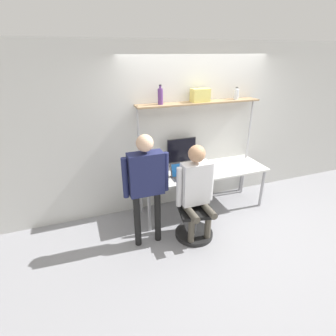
{
  "coord_description": "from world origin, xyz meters",
  "views": [
    {
      "loc": [
        -1.91,
        -3.13,
        2.54
      ],
      "look_at": [
        -0.78,
        -0.07,
        1.08
      ],
      "focal_mm": 28.0,
      "sensor_mm": 36.0,
      "label": 1
    }
  ],
  "objects_px": {
    "office_chair": "(194,218)",
    "person_seated": "(196,186)",
    "cell_phone": "(199,174)",
    "bottle_purple": "(160,96)",
    "person_standing": "(146,178)",
    "monitor": "(181,152)",
    "storage_box": "(200,95)",
    "bottle_clear": "(236,94)",
    "laptop": "(182,173)"
  },
  "relations": [
    {
      "from": "office_chair",
      "to": "person_seated",
      "type": "bearing_deg",
      "value": -100.15
    },
    {
      "from": "cell_phone",
      "to": "bottle_purple",
      "type": "relative_size",
      "value": 0.53
    },
    {
      "from": "person_seated",
      "to": "person_standing",
      "type": "relative_size",
      "value": 0.88
    },
    {
      "from": "office_chair",
      "to": "bottle_purple",
      "type": "relative_size",
      "value": 3.23
    },
    {
      "from": "monitor",
      "to": "bottle_purple",
      "type": "bearing_deg",
      "value": -177.57
    },
    {
      "from": "office_chair",
      "to": "storage_box",
      "type": "distance_m",
      "value": 1.88
    },
    {
      "from": "monitor",
      "to": "bottle_clear",
      "type": "height_order",
      "value": "bottle_clear"
    },
    {
      "from": "laptop",
      "to": "person_seated",
      "type": "height_order",
      "value": "person_seated"
    },
    {
      "from": "person_standing",
      "to": "bottle_clear",
      "type": "xyz_separation_m",
      "value": [
        1.78,
        0.78,
        0.86
      ]
    },
    {
      "from": "person_seated",
      "to": "bottle_purple",
      "type": "height_order",
      "value": "bottle_purple"
    },
    {
      "from": "bottle_purple",
      "to": "bottle_clear",
      "type": "bearing_deg",
      "value": 0.0
    },
    {
      "from": "cell_phone",
      "to": "person_standing",
      "type": "distance_m",
      "value": 1.13
    },
    {
      "from": "cell_phone",
      "to": "bottle_purple",
      "type": "height_order",
      "value": "bottle_purple"
    },
    {
      "from": "monitor",
      "to": "cell_phone",
      "type": "bearing_deg",
      "value": -65.22
    },
    {
      "from": "person_seated",
      "to": "person_standing",
      "type": "xyz_separation_m",
      "value": [
        -0.68,
        0.1,
        0.2
      ]
    },
    {
      "from": "bottle_purple",
      "to": "storage_box",
      "type": "xyz_separation_m",
      "value": [
        0.65,
        0.0,
        -0.02
      ]
    },
    {
      "from": "laptop",
      "to": "person_seated",
      "type": "bearing_deg",
      "value": -92.05
    },
    {
      "from": "bottle_purple",
      "to": "storage_box",
      "type": "height_order",
      "value": "bottle_purple"
    },
    {
      "from": "cell_phone",
      "to": "storage_box",
      "type": "relative_size",
      "value": 0.54
    },
    {
      "from": "laptop",
      "to": "storage_box",
      "type": "xyz_separation_m",
      "value": [
        0.42,
        0.33,
        1.12
      ]
    },
    {
      "from": "monitor",
      "to": "storage_box",
      "type": "xyz_separation_m",
      "value": [
        0.28,
        -0.02,
        0.9
      ]
    },
    {
      "from": "bottle_clear",
      "to": "laptop",
      "type": "bearing_deg",
      "value": -162.75
    },
    {
      "from": "office_chair",
      "to": "bottle_purple",
      "type": "distance_m",
      "value": 1.86
    },
    {
      "from": "office_chair",
      "to": "cell_phone",
      "type": "bearing_deg",
      "value": 58.72
    },
    {
      "from": "cell_phone",
      "to": "office_chair",
      "type": "xyz_separation_m",
      "value": [
        -0.31,
        -0.5,
        -0.45
      ]
    },
    {
      "from": "bottle_clear",
      "to": "monitor",
      "type": "bearing_deg",
      "value": 179.07
    },
    {
      "from": "bottle_purple",
      "to": "storage_box",
      "type": "relative_size",
      "value": 1.02
    },
    {
      "from": "monitor",
      "to": "storage_box",
      "type": "relative_size",
      "value": 1.84
    },
    {
      "from": "laptop",
      "to": "office_chair",
      "type": "height_order",
      "value": "laptop"
    },
    {
      "from": "person_standing",
      "to": "laptop",
      "type": "bearing_deg",
      "value": 32.31
    },
    {
      "from": "person_standing",
      "to": "bottle_purple",
      "type": "bearing_deg",
      "value": 58.85
    },
    {
      "from": "laptop",
      "to": "person_seated",
      "type": "xyz_separation_m",
      "value": [
        -0.02,
        -0.55,
        0.05
      ]
    },
    {
      "from": "person_seated",
      "to": "bottle_clear",
      "type": "relative_size",
      "value": 7.31
    },
    {
      "from": "person_seated",
      "to": "storage_box",
      "type": "distance_m",
      "value": 1.45
    },
    {
      "from": "office_chair",
      "to": "bottle_purple",
      "type": "xyz_separation_m",
      "value": [
        -0.22,
        0.84,
        1.65
      ]
    },
    {
      "from": "laptop",
      "to": "bottle_purple",
      "type": "height_order",
      "value": "bottle_purple"
    },
    {
      "from": "person_seated",
      "to": "bottle_purple",
      "type": "bearing_deg",
      "value": 103.57
    },
    {
      "from": "monitor",
      "to": "person_standing",
      "type": "xyz_separation_m",
      "value": [
        -0.83,
        -0.79,
        0.02
      ]
    },
    {
      "from": "cell_phone",
      "to": "storage_box",
      "type": "xyz_separation_m",
      "value": [
        0.12,
        0.33,
        1.18
      ]
    },
    {
      "from": "person_seated",
      "to": "bottle_clear",
      "type": "distance_m",
      "value": 1.76
    },
    {
      "from": "monitor",
      "to": "storage_box",
      "type": "bearing_deg",
      "value": -3.11
    },
    {
      "from": "bottle_clear",
      "to": "storage_box",
      "type": "bearing_deg",
      "value": -180.0
    },
    {
      "from": "cell_phone",
      "to": "person_seated",
      "type": "relative_size",
      "value": 0.11
    },
    {
      "from": "monitor",
      "to": "laptop",
      "type": "height_order",
      "value": "monitor"
    },
    {
      "from": "bottle_clear",
      "to": "bottle_purple",
      "type": "relative_size",
      "value": 0.68
    },
    {
      "from": "cell_phone",
      "to": "person_standing",
      "type": "bearing_deg",
      "value": -155.95
    },
    {
      "from": "person_standing",
      "to": "bottle_clear",
      "type": "distance_m",
      "value": 2.13
    },
    {
      "from": "storage_box",
      "to": "person_seated",
      "type": "bearing_deg",
      "value": -116.32
    },
    {
      "from": "cell_phone",
      "to": "bottle_purple",
      "type": "distance_m",
      "value": 1.35
    },
    {
      "from": "cell_phone",
      "to": "bottle_clear",
      "type": "height_order",
      "value": "bottle_clear"
    }
  ]
}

